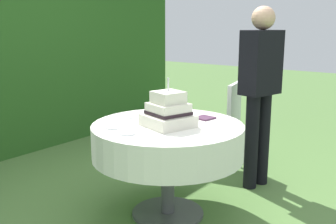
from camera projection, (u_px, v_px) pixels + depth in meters
The scene contains 9 objects.
ground_plane at pixel (168, 214), 3.13m from camera, with size 20.00×20.00×0.00m, color #547A3D.
cake_table at pixel (168, 141), 3.00m from camera, with size 1.13×1.13×0.72m.
wedding_cake at pixel (168, 112), 2.90m from camera, with size 0.39×0.39×0.36m.
serving_plate_near at pixel (113, 127), 2.86m from camera, with size 0.10×0.10×0.01m, color white.
serving_plate_far at pixel (136, 117), 3.19m from camera, with size 0.15×0.15×0.01m, color white.
serving_plate_left at pixel (127, 133), 2.71m from camera, with size 0.11×0.11×0.01m, color white.
napkin_stack at pixel (205, 118), 3.15m from camera, with size 0.13×0.13×0.01m, color #4C2D47.
garden_chair at pixel (224, 117), 3.98m from camera, with size 0.48×0.48×0.89m.
standing_person at pixel (260, 85), 3.49m from camera, with size 0.40×0.28×1.60m.
Camera 1 is at (-2.29, -1.76, 1.46)m, focal length 42.85 mm.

